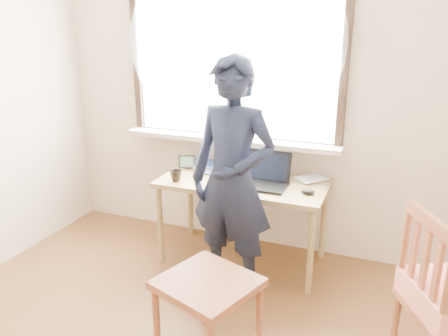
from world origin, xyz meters
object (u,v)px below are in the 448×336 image
at_px(laptop, 264,177).
at_px(mug_white, 233,167).
at_px(person, 232,180).
at_px(mug_dark, 176,176).
at_px(desk, 243,189).
at_px(work_chair, 208,292).

distance_m(laptop, mug_white, 0.37).
relative_size(mug_white, person, 0.07).
distance_m(laptop, mug_dark, 0.68).
relative_size(desk, laptop, 3.57).
relative_size(mug_dark, person, 0.06).
height_order(laptop, mug_white, laptop).
height_order(desk, mug_white, mug_white).
distance_m(laptop, work_chair, 1.13).
xyz_separation_m(laptop, mug_white, (-0.32, 0.19, -0.01)).
height_order(mug_white, mug_dark, mug_white).
height_order(desk, work_chair, desk).
height_order(desk, person, person).
xyz_separation_m(desk, mug_white, (-0.14, 0.16, 0.12)).
relative_size(laptop, mug_white, 2.88).
height_order(laptop, mug_dark, laptop).
height_order(work_chair, person, person).
relative_size(laptop, work_chair, 0.58).
height_order(desk, laptop, laptop).
relative_size(mug_white, work_chair, 0.20).
bearing_deg(laptop, mug_dark, -164.80).
relative_size(laptop, person, 0.22).
distance_m(mug_dark, person, 0.58).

